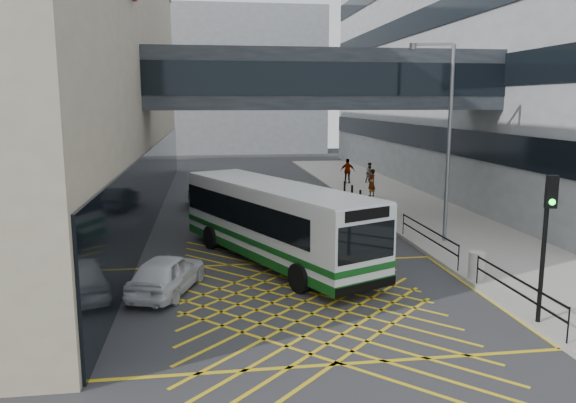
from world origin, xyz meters
name	(u,v)px	position (x,y,z in m)	size (l,w,h in m)	color
ground	(306,301)	(0.00, 0.00, 0.00)	(120.00, 120.00, 0.00)	#333335
building_right	(558,55)	(23.98, 24.00, 10.00)	(24.09, 44.00, 20.00)	gray
building_far	(213,82)	(-2.00, 60.00, 9.00)	(28.00, 16.00, 18.00)	gray
skybridge	(323,80)	(3.00, 12.00, 7.50)	(20.00, 4.10, 3.00)	#2A2F34
pavement	(408,207)	(9.00, 15.00, 0.08)	(6.00, 54.00, 0.16)	#9D988F
box_junction	(306,301)	(0.00, 0.00, 0.00)	(12.00, 9.00, 0.01)	gold
bus	(273,220)	(-0.49, 4.88, 1.69)	(7.09, 11.30, 3.16)	white
car_white	(167,273)	(-4.50, 1.52, 0.69)	(1.77, 4.33, 1.38)	white
car_dark	(203,196)	(-3.37, 17.37, 0.67)	(1.68, 4.29, 1.34)	black
car_silver	(298,190)	(2.88, 19.29, 0.65)	(1.77, 4.19, 1.30)	#9A9CA2
traffic_light	(547,228)	(6.22, -3.14, 2.94)	(0.33, 0.51, 4.28)	black
street_lamp	(445,131)	(7.38, 6.55, 5.14)	(1.98, 0.64, 8.74)	slate
litter_bin	(476,265)	(6.37, 1.01, 0.65)	(0.56, 0.56, 0.98)	#ADA89E
kerb_railings	(461,254)	(6.15, 1.78, 0.88)	(0.05, 12.54, 1.00)	black
bollards	(365,200)	(6.25, 15.00, 0.61)	(0.14, 10.14, 0.90)	black
pedestrian_a	(372,183)	(7.76, 18.68, 1.08)	(0.73, 0.52, 1.84)	gray
pedestrian_b	(370,173)	(9.57, 25.17, 0.94)	(0.76, 0.44, 1.56)	gray
pedestrian_c	(348,171)	(7.73, 25.02, 1.11)	(1.13, 0.54, 1.91)	gray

